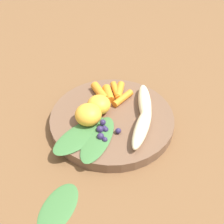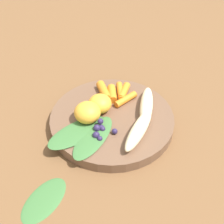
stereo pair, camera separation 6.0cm
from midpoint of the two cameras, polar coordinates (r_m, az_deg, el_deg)
ground_plane at (r=0.62m, az=-2.76°, el=-2.41°), size 2.40×2.40×0.00m
bowl at (r=0.61m, az=-2.79°, el=-1.63°), size 0.26×0.26×0.02m
banana_peeled_left at (r=0.61m, az=3.79°, el=1.77°), size 0.08×0.12×0.03m
banana_peeled_right at (r=0.56m, az=3.00°, el=-3.13°), size 0.04×0.12×0.03m
orange_segment_near at (r=0.58m, az=-7.70°, el=-0.64°), size 0.05×0.05×0.04m
orange_segment_far at (r=0.60m, az=-5.34°, el=1.51°), size 0.05×0.05×0.04m
carrot_front at (r=0.63m, az=-0.39°, el=2.61°), size 0.03×0.06×0.01m
carrot_mid_left at (r=0.65m, az=-1.08°, el=4.23°), size 0.03×0.05×0.02m
carrot_mid_right at (r=0.65m, az=-1.84°, el=4.15°), size 0.05×0.05×0.01m
carrot_rear at (r=0.64m, az=-3.37°, el=3.55°), size 0.04×0.05×0.02m
carrot_small at (r=0.65m, az=-5.12°, el=3.89°), size 0.06×0.05×0.02m
blueberry_pile at (r=0.56m, az=-4.63°, el=-3.90°), size 0.05×0.04×0.02m
kale_leaf_left at (r=0.56m, az=-9.22°, el=-4.75°), size 0.09×0.14×0.00m
kale_leaf_right at (r=0.55m, az=-5.94°, el=-5.46°), size 0.07×0.13×0.00m
kale_leaf_stray at (r=0.51m, az=-14.19°, el=-18.09°), size 0.06×0.10×0.01m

